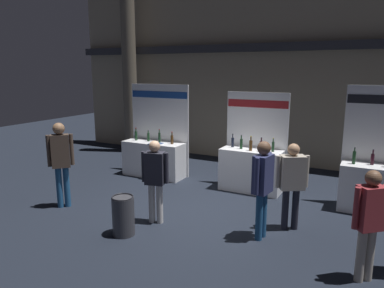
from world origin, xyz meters
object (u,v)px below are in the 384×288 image
(exhibitor_booth_0, at_px, (155,154))
(trash_bin, at_px, (123,216))
(visitor_3, at_px, (369,217))
(visitor_0, at_px, (61,158))
(visitor_5, at_px, (292,178))
(visitor_8, at_px, (263,181))
(exhibitor_booth_1, at_px, (252,166))
(exhibitor_booth_2, at_px, (378,183))
(visitor_1, at_px, (155,175))

(exhibitor_booth_0, bearing_deg, trash_bin, -65.46)
(visitor_3, bearing_deg, visitor_0, -41.61)
(visitor_5, distance_m, visitor_8, 0.71)
(exhibitor_booth_1, xyz_separation_m, exhibitor_booth_2, (2.72, -0.13, 0.01))
(exhibitor_booth_0, relative_size, visitor_8, 1.44)
(trash_bin, relative_size, visitor_0, 0.39)
(visitor_8, bearing_deg, exhibitor_booth_2, -29.49)
(exhibitor_booth_0, height_order, visitor_5, exhibitor_booth_0)
(visitor_5, bearing_deg, visitor_0, 163.49)
(exhibitor_booth_0, xyz_separation_m, visitor_0, (-0.46, -2.84, 0.48))
(trash_bin, height_order, visitor_0, visitor_0)
(exhibitor_booth_1, xyz_separation_m, visitor_5, (1.33, -1.77, 0.36))
(visitor_1, xyz_separation_m, visitor_8, (1.98, 0.29, 0.08))
(exhibitor_booth_1, height_order, visitor_0, exhibitor_booth_1)
(visitor_0, bearing_deg, visitor_1, 139.69)
(exhibitor_booth_0, xyz_separation_m, trash_bin, (1.51, -3.31, -0.24))
(trash_bin, height_order, visitor_8, visitor_8)
(visitor_3, xyz_separation_m, visitor_5, (-1.29, 1.19, 0.04))
(visitor_0, height_order, visitor_3, visitor_0)
(exhibitor_booth_0, distance_m, visitor_0, 2.92)
(exhibitor_booth_1, distance_m, visitor_0, 4.35)
(visitor_5, xyz_separation_m, visitor_8, (-0.36, -0.60, 0.06))
(trash_bin, bearing_deg, visitor_8, 24.30)
(exhibitor_booth_0, bearing_deg, visitor_3, -28.37)
(exhibitor_booth_0, height_order, visitor_0, exhibitor_booth_0)
(exhibitor_booth_1, distance_m, visitor_3, 3.97)
(exhibitor_booth_1, height_order, visitor_1, exhibitor_booth_1)
(exhibitor_booth_2, distance_m, visitor_5, 2.18)
(exhibitor_booth_0, relative_size, visitor_5, 1.55)
(exhibitor_booth_2, height_order, visitor_5, exhibitor_booth_2)
(exhibitor_booth_2, bearing_deg, visitor_8, -127.97)
(visitor_0, relative_size, visitor_1, 1.13)
(trash_bin, xyz_separation_m, visitor_1, (0.22, 0.71, 0.59))
(exhibitor_booth_0, distance_m, visitor_5, 4.44)
(exhibitor_booth_1, relative_size, visitor_1, 1.47)
(trash_bin, distance_m, visitor_8, 2.51)
(trash_bin, bearing_deg, visitor_1, 72.47)
(exhibitor_booth_0, xyz_separation_m, visitor_3, (5.37, -2.90, 0.33))
(visitor_8, bearing_deg, visitor_5, -22.70)
(exhibitor_booth_1, bearing_deg, visitor_8, -67.92)
(trash_bin, relative_size, visitor_1, 0.45)
(exhibitor_booth_2, xyz_separation_m, visitor_0, (-5.93, -2.78, 0.46))
(visitor_1, relative_size, visitor_5, 1.00)
(exhibitor_booth_1, distance_m, visitor_5, 2.24)
(visitor_0, xyz_separation_m, visitor_8, (4.17, 0.53, -0.05))
(visitor_1, distance_m, visitor_8, 2.01)
(visitor_0, height_order, visitor_1, visitor_0)
(visitor_3, distance_m, visitor_5, 1.76)
(visitor_1, xyz_separation_m, visitor_3, (3.64, -0.30, -0.01))
(trash_bin, relative_size, visitor_5, 0.45)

